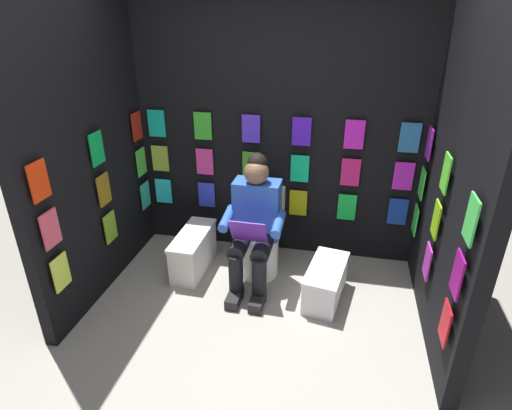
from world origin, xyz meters
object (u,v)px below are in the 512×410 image
toilet (260,238)px  person_reading (254,224)px  comic_longbox_near (194,251)px  comic_longbox_far (325,283)px

toilet → person_reading: bearing=90.1°
person_reading → comic_longbox_near: size_ratio=1.77×
toilet → person_reading: size_ratio=0.65×
comic_longbox_near → comic_longbox_far: (-1.25, 0.19, -0.03)m
person_reading → comic_longbox_far: person_reading is taller
toilet → comic_longbox_far: 0.74m
toilet → person_reading: (0.00, 0.23, 0.27)m
toilet → comic_longbox_far: bearing=152.9°
comic_longbox_near → person_reading: bearing=172.9°
person_reading → comic_longbox_near: (0.60, -0.08, -0.41)m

